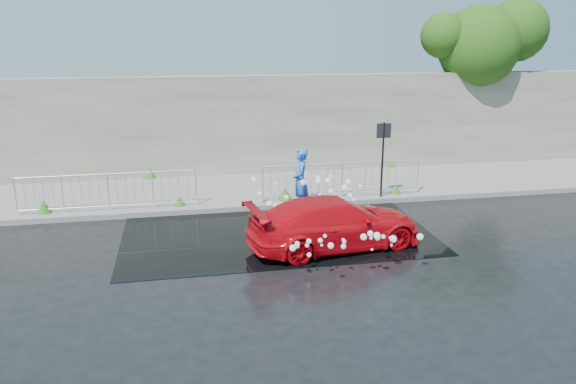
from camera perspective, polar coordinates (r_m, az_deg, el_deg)
name	(u,v)px	position (r m, az deg, el deg)	size (l,w,h in m)	color
ground	(263,247)	(14.00, -2.56, -5.57)	(90.00, 90.00, 0.00)	black
pavement	(241,190)	(18.69, -4.84, 0.20)	(30.00, 4.00, 0.15)	slate
curb	(248,208)	(16.78, -4.08, -1.61)	(30.00, 0.25, 0.16)	slate
retaining_wall	(233,125)	(20.44, -5.64, 6.78)	(30.00, 0.60, 3.50)	#5F5C50
puddle	(276,232)	(15.00, -1.24, -4.04)	(8.00, 5.00, 0.01)	black
sign_post	(383,148)	(17.44, 9.63, 4.46)	(0.45, 0.06, 2.50)	black
tree	(486,41)	(23.41, 19.49, 14.23)	(5.05, 3.10, 6.41)	#332114
railing_left	(108,190)	(16.96, -17.81, 0.15)	(5.05, 0.05, 1.10)	silver
railing_right	(342,179)	(17.52, 5.52, 1.34)	(5.05, 0.05, 1.10)	silver
weeds	(227,187)	(18.12, -6.21, 0.48)	(12.17, 3.93, 0.40)	#1B4913
water_spray	(329,208)	(14.58, 4.16, -1.59)	(3.40, 5.53, 0.98)	white
red_car	(335,223)	(13.80, 4.77, -3.15)	(1.76, 4.34, 1.26)	#BE0710
person	(300,181)	(16.35, 1.27, 1.14)	(0.70, 0.46, 1.91)	blue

